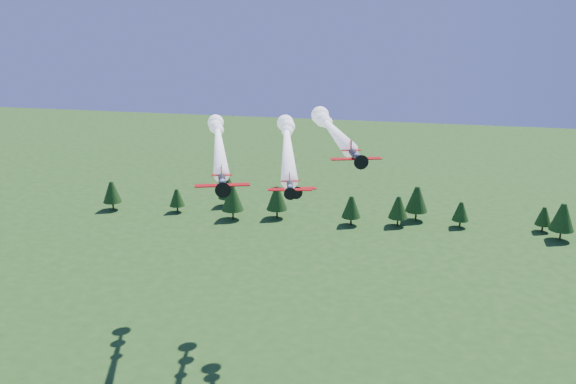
% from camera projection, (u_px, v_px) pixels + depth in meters
% --- Properties ---
extents(plane_lead, '(17.04, 56.20, 3.70)m').
position_uv_depth(plane_lead, '(287.00, 141.00, 122.75)').
color(plane_lead, black).
rests_on(plane_lead, ground).
extents(plane_left, '(23.69, 56.20, 3.70)m').
position_uv_depth(plane_left, '(218.00, 140.00, 128.84)').
color(plane_left, black).
rests_on(plane_left, ground).
extents(plane_right, '(17.32, 40.79, 3.70)m').
position_uv_depth(plane_right, '(331.00, 128.00, 122.52)').
color(plane_right, black).
rests_on(plane_right, ground).
extents(plane_slot, '(7.61, 8.47, 2.68)m').
position_uv_depth(plane_slot, '(294.00, 186.00, 106.90)').
color(plane_slot, black).
rests_on(plane_slot, ground).
extents(treeline, '(178.48, 20.82, 11.72)m').
position_uv_depth(treeline, '(360.00, 203.00, 210.84)').
color(treeline, '#382314').
rests_on(treeline, ground).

